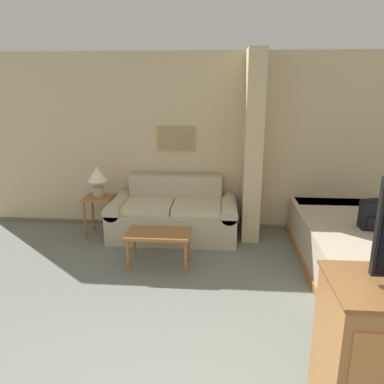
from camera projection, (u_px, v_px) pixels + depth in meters
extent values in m
cube|color=#CCB78E|center=(210.00, 143.00, 5.57)|extent=(7.08, 0.12, 2.60)
cube|color=#70644E|center=(209.00, 225.00, 5.85)|extent=(7.08, 0.02, 0.06)
cube|color=tan|center=(176.00, 139.00, 5.51)|extent=(0.55, 0.02, 0.35)
cube|color=#9E845B|center=(176.00, 139.00, 5.50)|extent=(0.48, 0.01, 0.28)
cube|color=#CCB78E|center=(253.00, 148.00, 5.19)|extent=(0.24, 0.59, 2.60)
cube|color=#B7AD8E|center=(173.00, 223.00, 5.41)|extent=(1.38, 0.84, 0.43)
cube|color=#B7AD8E|center=(176.00, 189.00, 5.60)|extent=(1.38, 0.20, 0.42)
cube|color=#B7AD8E|center=(119.00, 222.00, 5.47)|extent=(0.21, 0.84, 0.43)
cylinder|color=#B7AD8E|center=(118.00, 205.00, 5.40)|extent=(0.24, 0.84, 0.24)
cube|color=#B7AD8E|center=(228.00, 225.00, 5.35)|extent=(0.21, 0.84, 0.43)
cylinder|color=#B7AD8E|center=(229.00, 207.00, 5.28)|extent=(0.24, 0.84, 0.24)
cube|color=beige|center=(149.00, 206.00, 5.32)|extent=(0.67, 0.60, 0.10)
cube|color=beige|center=(197.00, 208.00, 5.26)|extent=(0.67, 0.60, 0.10)
cube|color=#996033|center=(159.00, 234.00, 4.49)|extent=(0.77, 0.43, 0.04)
cylinder|color=#996033|center=(128.00, 256.00, 4.40)|extent=(0.04, 0.04, 0.40)
cylinder|color=#996033|center=(186.00, 258.00, 4.35)|extent=(0.04, 0.04, 0.40)
cylinder|color=#996033|center=(135.00, 243.00, 4.74)|extent=(0.04, 0.04, 0.40)
cylinder|color=#996033|center=(188.00, 245.00, 4.69)|extent=(0.04, 0.04, 0.40)
cube|color=#996033|center=(99.00, 197.00, 5.40)|extent=(0.40, 0.40, 0.04)
cylinder|color=#996033|center=(85.00, 220.00, 5.33)|extent=(0.04, 0.04, 0.55)
cylinder|color=#996033|center=(108.00, 221.00, 5.31)|extent=(0.04, 0.04, 0.55)
cylinder|color=#996033|center=(93.00, 213.00, 5.66)|extent=(0.04, 0.04, 0.55)
cylinder|color=#996033|center=(115.00, 213.00, 5.63)|extent=(0.04, 0.04, 0.55)
cylinder|color=tan|center=(99.00, 192.00, 5.38)|extent=(0.17, 0.17, 0.14)
cylinder|color=tan|center=(98.00, 184.00, 5.35)|extent=(0.02, 0.02, 0.09)
cone|color=white|center=(97.00, 174.00, 5.31)|extent=(0.29, 0.29, 0.21)
cube|color=#996033|center=(357.00, 260.00, 4.62)|extent=(1.40, 2.16, 0.10)
cube|color=tan|center=(360.00, 240.00, 4.55)|extent=(1.36, 2.12, 0.45)
cube|color=white|center=(341.00, 205.00, 5.31)|extent=(1.24, 0.36, 0.10)
cube|color=black|center=(376.00, 215.00, 4.26)|extent=(0.34, 0.18, 0.32)
cube|color=black|center=(379.00, 224.00, 4.18)|extent=(0.25, 0.03, 0.14)
ellipsoid|color=black|center=(378.00, 202.00, 4.22)|extent=(0.32, 0.17, 0.08)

